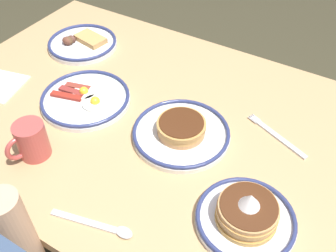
# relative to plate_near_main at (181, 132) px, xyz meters

# --- Properties ---
(dining_table) EXTENTS (1.43, 0.87, 0.76)m
(dining_table) POSITION_rel_plate_near_main_xyz_m (0.05, -0.02, -0.15)
(dining_table) COLOR tan
(dining_table) RESTS_ON ground_plane
(plate_near_main) EXTENTS (0.26, 0.26, 0.05)m
(plate_near_main) POSITION_rel_plate_near_main_xyz_m (0.00, 0.00, 0.00)
(plate_near_main) COLOR white
(plate_near_main) RESTS_ON dining_table
(plate_center_pancakes) EXTENTS (0.22, 0.22, 0.10)m
(plate_center_pancakes) POSITION_rel_plate_near_main_xyz_m (-0.25, 0.16, 0.01)
(plate_center_pancakes) COLOR white
(plate_center_pancakes) RESTS_ON dining_table
(plate_far_companion) EXTENTS (0.24, 0.24, 0.04)m
(plate_far_companion) POSITION_rel_plate_near_main_xyz_m (0.51, -0.21, -0.00)
(plate_far_companion) COLOR white
(plate_far_companion) RESTS_ON dining_table
(plate_far_side) EXTENTS (0.26, 0.26, 0.04)m
(plate_far_side) POSITION_rel_plate_near_main_xyz_m (0.31, 0.02, -0.01)
(plate_far_side) COLOR white
(plate_far_side) RESTS_ON dining_table
(coffee_mug) EXTENTS (0.08, 0.11, 0.10)m
(coffee_mug) POSITION_rel_plate_near_main_xyz_m (0.29, 0.24, 0.03)
(coffee_mug) COLOR #BF4C47
(coffee_mug) RESTS_ON dining_table
(fork_near) EXTENTS (0.19, 0.09, 0.01)m
(fork_near) POSITION_rel_plate_near_main_xyz_m (-0.22, -0.13, -0.01)
(fork_near) COLOR silver
(fork_near) RESTS_ON dining_table
(tea_spoon) EXTENTS (0.19, 0.06, 0.01)m
(tea_spoon) POSITION_rel_plate_near_main_xyz_m (0.01, 0.32, -0.01)
(tea_spoon) COLOR silver
(tea_spoon) RESTS_ON dining_table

